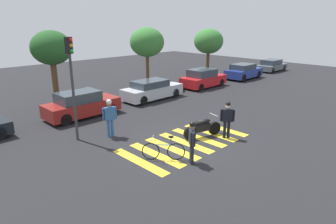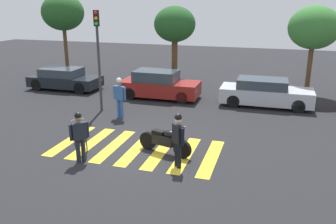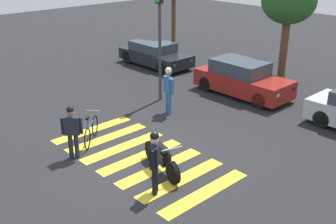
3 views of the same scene
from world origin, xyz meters
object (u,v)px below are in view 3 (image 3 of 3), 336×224
(officer_on_foot, at_px, (72,129))
(police_motorcycle, at_px, (161,157))
(pedestrian_bystander, at_px, (168,87))
(traffic_light_pole, at_px, (159,26))
(officer_by_motorcycle, at_px, (155,158))
(leaning_bicycle, at_px, (91,131))
(car_maroon_wagon, at_px, (242,79))
(car_black_suv, at_px, (155,54))

(officer_on_foot, bearing_deg, police_motorcycle, 30.58)
(pedestrian_bystander, height_order, traffic_light_pole, traffic_light_pole)
(officer_by_motorcycle, bearing_deg, pedestrian_bystander, 133.62)
(leaning_bicycle, relative_size, traffic_light_pole, 0.27)
(officer_by_motorcycle, xyz_separation_m, traffic_light_pole, (-5.12, 4.72, 2.07))
(police_motorcycle, height_order, car_maroon_wagon, car_maroon_wagon)
(police_motorcycle, bearing_deg, officer_on_foot, -149.42)
(officer_by_motorcycle, bearing_deg, traffic_light_pole, 137.31)
(officer_on_foot, height_order, pedestrian_bystander, pedestrian_bystander)
(officer_by_motorcycle, relative_size, pedestrian_bystander, 0.96)
(car_maroon_wagon, bearing_deg, officer_by_motorcycle, -67.53)
(traffic_light_pole, bearing_deg, car_maroon_wagon, 57.82)
(leaning_bicycle, distance_m, officer_on_foot, 1.28)
(police_motorcycle, xyz_separation_m, leaning_bicycle, (-2.98, -0.44, -0.07))
(police_motorcycle, height_order, officer_by_motorcycle, officer_by_motorcycle)
(officer_by_motorcycle, distance_m, traffic_light_pole, 7.27)
(car_black_suv, xyz_separation_m, car_maroon_wagon, (6.03, -0.25, 0.09))
(officer_by_motorcycle, bearing_deg, officer_on_foot, -169.86)
(police_motorcycle, bearing_deg, leaning_bicycle, -171.51)
(police_motorcycle, distance_m, pedestrian_bystander, 4.42)
(officer_by_motorcycle, height_order, traffic_light_pole, traffic_light_pole)
(leaning_bicycle, height_order, traffic_light_pole, traffic_light_pole)
(pedestrian_bystander, height_order, car_black_suv, pedestrian_bystander)
(car_maroon_wagon, height_order, traffic_light_pole, traffic_light_pole)
(car_black_suv, distance_m, traffic_light_pole, 5.83)
(car_black_suv, relative_size, traffic_light_pole, 0.90)
(police_motorcycle, relative_size, traffic_light_pole, 0.43)
(pedestrian_bystander, bearing_deg, car_maroon_wagon, 81.18)
(car_black_suv, bearing_deg, traffic_light_pole, -38.63)
(officer_on_foot, distance_m, officer_by_motorcycle, 3.19)
(officer_on_foot, relative_size, car_maroon_wagon, 0.40)
(pedestrian_bystander, bearing_deg, police_motorcycle, -45.36)
(officer_on_foot, bearing_deg, traffic_light_pole, 110.55)
(leaning_bicycle, distance_m, car_maroon_wagon, 7.36)
(leaning_bicycle, bearing_deg, officer_by_motorcycle, -6.53)
(leaning_bicycle, xyz_separation_m, officer_by_motorcycle, (3.70, -0.42, 0.64))
(leaning_bicycle, bearing_deg, traffic_light_pole, 108.27)
(leaning_bicycle, relative_size, officer_by_motorcycle, 0.72)
(officer_on_foot, relative_size, pedestrian_bystander, 0.92)
(police_motorcycle, bearing_deg, traffic_light_pole, 138.79)
(pedestrian_bystander, relative_size, car_maroon_wagon, 0.44)
(pedestrian_bystander, xyz_separation_m, car_maroon_wagon, (0.59, 3.78, -0.37))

